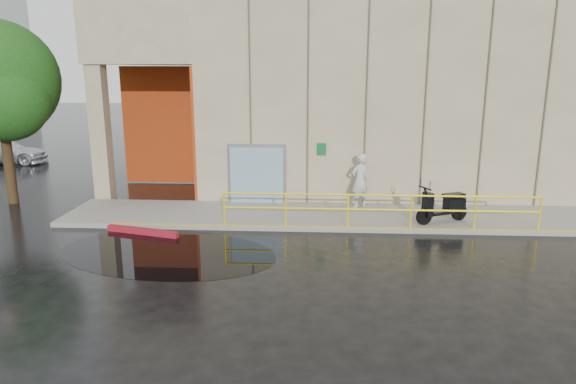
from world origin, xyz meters
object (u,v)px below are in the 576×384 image
object	(u,v)px
red_curb	(142,231)
person	(360,181)
scooter	(444,197)
tree_near	(0,85)
car_c	(3,152)

from	to	relation	value
red_curb	person	bearing A→B (deg)	23.50
scooter	red_curb	bearing A→B (deg)	163.36
scooter	tree_near	bearing A→B (deg)	148.18
red_curb	car_c	world-z (taller)	car_c
person	tree_near	bearing A→B (deg)	-35.64
scooter	person	bearing A→B (deg)	121.73
person	scooter	size ratio (longest dim) A/B	1.00
scooter	car_c	xyz separation A→B (m)	(-20.27, 9.77, -0.35)
car_c	tree_near	bearing A→B (deg)	-154.94
tree_near	red_curb	bearing A→B (deg)	-28.63
person	car_c	bearing A→B (deg)	-58.90
person	tree_near	size ratio (longest dim) A/B	0.29
person	tree_near	distance (m)	12.98
red_curb	tree_near	xyz separation A→B (m)	(-5.86, 3.20, 4.21)
car_c	tree_near	distance (m)	10.12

